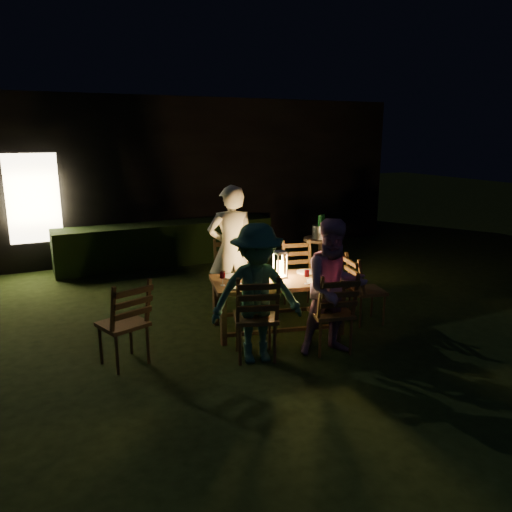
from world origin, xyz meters
name	(u,v)px	position (x,y,z in m)	size (l,w,h in m)	color
garden_envelope	(157,173)	(-0.01, 6.15, 1.58)	(40.00, 40.00, 3.20)	black
dining_table	(277,284)	(-0.17, -0.21, 0.62)	(1.79, 1.17, 0.68)	#51371B
chair_near_left	(256,332)	(-0.78, -0.86, 0.32)	(0.61, 0.63, 1.06)	#51371B
chair_near_right	(331,326)	(0.10, -1.06, 0.31)	(0.56, 0.58, 1.02)	#51371B
chair_far_left	(232,290)	(-0.43, 0.64, 0.32)	(0.59, 0.61, 1.06)	#51371B
chair_far_right	(300,287)	(0.54, 0.42, 0.30)	(0.54, 0.56, 0.99)	#51371B
chair_end	(365,301)	(1.03, -0.49, 0.29)	(0.55, 0.52, 0.97)	#51371B
chair_spare	(125,338)	(-2.15, -0.38, 0.31)	(0.60, 0.62, 1.03)	#51371B
person_house_side	(231,250)	(-0.42, 0.69, 0.91)	(0.66, 0.43, 1.81)	white
person_opp_right	(334,288)	(0.09, -1.11, 0.79)	(0.77, 0.60, 1.58)	#AF789F
person_opp_left	(257,294)	(-0.79, -0.91, 0.78)	(1.01, 0.58, 1.57)	#387057
lantern	(280,266)	(-0.11, -0.17, 0.84)	(0.16, 0.16, 0.35)	white
plate_far_left	(232,276)	(-0.65, 0.13, 0.69)	(0.25, 0.25, 0.01)	white
plate_near_left	(238,286)	(-0.75, -0.30, 0.69)	(0.25, 0.25, 0.01)	white
plate_far_right	(306,272)	(0.32, -0.10, 0.69)	(0.25, 0.25, 0.01)	white
plate_near_right	(317,281)	(0.22, -0.53, 0.69)	(0.25, 0.25, 0.01)	white
wineglass_a	(250,268)	(-0.40, 0.13, 0.77)	(0.06, 0.06, 0.18)	#59070F
wineglass_b	(223,279)	(-0.90, -0.16, 0.77)	(0.06, 0.06, 0.18)	#59070F
wineglass_c	(307,277)	(0.06, -0.55, 0.77)	(0.06, 0.06, 0.18)	#59070F
wineglass_d	(319,266)	(0.48, -0.17, 0.77)	(0.06, 0.06, 0.18)	#59070F
wineglass_e	(276,280)	(-0.33, -0.48, 0.77)	(0.06, 0.06, 0.18)	silver
bottle_table	(258,270)	(-0.41, -0.15, 0.82)	(0.07, 0.07, 0.28)	#0F471E
napkin_left	(272,287)	(-0.39, -0.49, 0.69)	(0.18, 0.14, 0.01)	red
napkin_right	(326,283)	(0.30, -0.63, 0.69)	(0.18, 0.14, 0.01)	red
phone	(233,289)	(-0.84, -0.36, 0.69)	(0.14, 0.07, 0.01)	black
side_table	(321,243)	(1.49, 1.35, 0.68)	(0.58, 0.58, 0.78)	brown
ice_bucket	(321,232)	(1.49, 1.35, 0.89)	(0.30, 0.30, 0.22)	#A5A8AD
bottle_bucket_a	(320,229)	(1.44, 1.31, 0.94)	(0.07, 0.07, 0.32)	#0F471E
bottle_bucket_b	(322,228)	(1.54, 1.39, 0.94)	(0.07, 0.07, 0.32)	#0F471E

